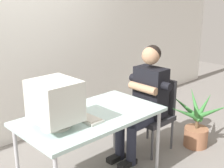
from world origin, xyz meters
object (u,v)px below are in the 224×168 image
(person_seated, at_px, (145,97))
(crt_monitor, at_px, (55,101))
(desk, at_px, (91,119))
(office_chair, at_px, (154,111))
(keyboard, at_px, (83,117))
(potted_plant, at_px, (197,124))

(person_seated, bearing_deg, crt_monitor, -178.18)
(crt_monitor, height_order, person_seated, person_seated)
(desk, height_order, office_chair, office_chair)
(crt_monitor, relative_size, person_seated, 0.32)
(keyboard, relative_size, potted_plant, 0.60)
(desk, height_order, potted_plant, desk)
(crt_monitor, bearing_deg, person_seated, 1.82)
(desk, bearing_deg, potted_plant, -12.70)
(crt_monitor, bearing_deg, desk, 0.94)
(potted_plant, bearing_deg, desk, 167.30)
(desk, distance_m, keyboard, 0.13)
(desk, height_order, keyboard, keyboard)
(desk, relative_size, potted_plant, 1.94)
(person_seated, relative_size, potted_plant, 1.82)
(desk, xyz_separation_m, crt_monitor, (-0.40, -0.01, 0.29))
(person_seated, height_order, potted_plant, person_seated)
(desk, relative_size, person_seated, 1.07)
(desk, distance_m, potted_plant, 1.52)
(office_chair, bearing_deg, crt_monitor, -178.42)
(crt_monitor, height_order, office_chair, crt_monitor)
(person_seated, bearing_deg, office_chair, 0.00)
(office_chair, height_order, person_seated, person_seated)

